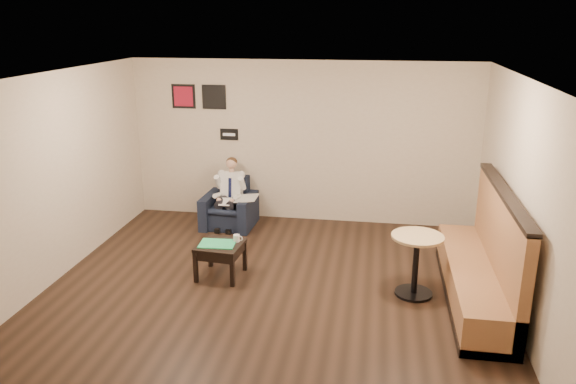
% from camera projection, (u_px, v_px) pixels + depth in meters
% --- Properties ---
extents(ground, '(6.00, 6.00, 0.00)m').
position_uv_depth(ground, '(270.00, 296.00, 7.30)').
color(ground, black).
rests_on(ground, ground).
extents(wall_back, '(6.00, 0.02, 2.80)m').
position_uv_depth(wall_back, '(302.00, 142.00, 9.71)').
color(wall_back, beige).
rests_on(wall_back, ground).
extents(wall_front, '(6.00, 0.02, 2.80)m').
position_uv_depth(wall_front, '(188.00, 318.00, 4.06)').
color(wall_front, beige).
rests_on(wall_front, ground).
extents(wall_left, '(0.02, 6.00, 2.80)m').
position_uv_depth(wall_left, '(44.00, 183.00, 7.35)').
color(wall_left, beige).
rests_on(wall_left, ground).
extents(wall_right, '(0.02, 6.00, 2.80)m').
position_uv_depth(wall_right, '(525.00, 207.00, 6.42)').
color(wall_right, beige).
rests_on(wall_right, ground).
extents(ceiling, '(6.00, 6.00, 0.02)m').
position_uv_depth(ceiling, '(267.00, 78.00, 6.47)').
color(ceiling, white).
rests_on(ceiling, wall_back).
extents(seating_sign, '(0.32, 0.02, 0.20)m').
position_uv_depth(seating_sign, '(229.00, 134.00, 9.87)').
color(seating_sign, black).
rests_on(seating_sign, wall_back).
extents(art_print_left, '(0.42, 0.03, 0.42)m').
position_uv_depth(art_print_left, '(184.00, 96.00, 9.80)').
color(art_print_left, '#A5142B').
rests_on(art_print_left, wall_back).
extents(art_print_right, '(0.42, 0.03, 0.42)m').
position_uv_depth(art_print_right, '(214.00, 97.00, 9.71)').
color(art_print_right, black).
rests_on(art_print_right, wall_back).
extents(armchair, '(0.88, 0.88, 0.82)m').
position_uv_depth(armchair, '(229.00, 203.00, 9.65)').
color(armchair, black).
rests_on(armchair, ground).
extents(seated_man, '(0.57, 0.83, 1.12)m').
position_uv_depth(seated_man, '(227.00, 197.00, 9.50)').
color(seated_man, white).
rests_on(seated_man, armchair).
extents(lap_papers, '(0.19, 0.27, 0.01)m').
position_uv_depth(lap_papers, '(225.00, 202.00, 9.44)').
color(lap_papers, white).
rests_on(lap_papers, seated_man).
extents(newspaper, '(0.36, 0.45, 0.01)m').
position_uv_depth(newspaper, '(247.00, 198.00, 9.45)').
color(newspaper, silver).
rests_on(newspaper, armchair).
extents(side_table, '(0.64, 0.64, 0.49)m').
position_uv_depth(side_table, '(221.00, 260.00, 7.81)').
color(side_table, black).
rests_on(side_table, ground).
extents(green_folder, '(0.50, 0.37, 0.01)m').
position_uv_depth(green_folder, '(217.00, 244.00, 7.72)').
color(green_folder, '#28CA74').
rests_on(green_folder, side_table).
extents(coffee_mug, '(0.10, 0.10, 0.10)m').
position_uv_depth(coffee_mug, '(236.00, 238.00, 7.80)').
color(coffee_mug, white).
rests_on(coffee_mug, side_table).
extents(smartphone, '(0.17, 0.11, 0.01)m').
position_uv_depth(smartphone, '(228.00, 239.00, 7.88)').
color(smartphone, black).
rests_on(smartphone, side_table).
extents(banquette, '(0.67, 2.80, 1.43)m').
position_uv_depth(banquette, '(477.00, 247.00, 7.04)').
color(banquette, '#97623A').
rests_on(banquette, ground).
extents(cafe_table, '(0.89, 0.89, 0.83)m').
position_uv_depth(cafe_table, '(415.00, 265.00, 7.24)').
color(cafe_table, tan).
rests_on(cafe_table, ground).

